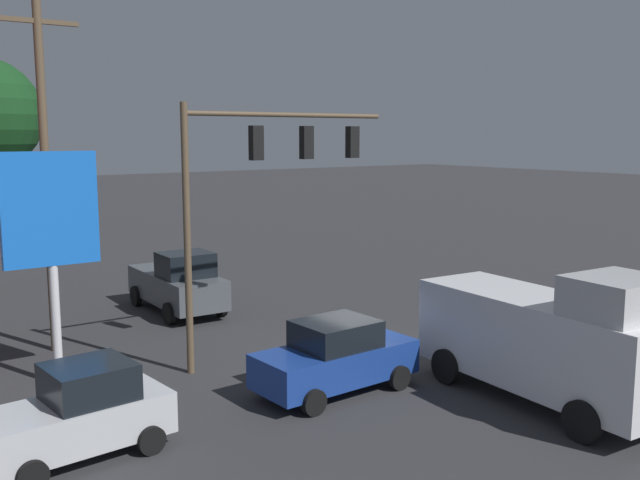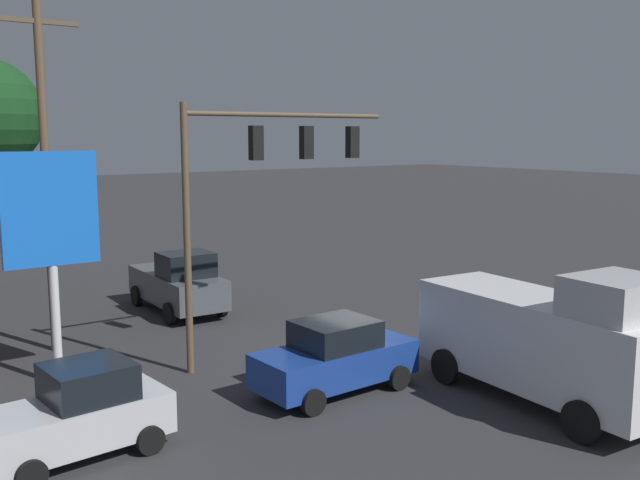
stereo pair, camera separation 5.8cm
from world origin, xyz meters
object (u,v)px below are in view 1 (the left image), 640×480
(hatchback_crossing, at_px, (80,413))
(price_sign, at_px, (50,219))
(sedan_far, at_px, (336,357))
(utility_pole, at_px, (46,172))
(traffic_signal_assembly, at_px, (262,172))
(pickup_parked, at_px, (178,283))
(fire_hydrant, at_px, (264,375))
(delivery_truck, at_px, (547,338))

(hatchback_crossing, bearing_deg, price_sign, -104.87)
(price_sign, relative_size, sedan_far, 1.41)
(utility_pole, relative_size, hatchback_crossing, 2.71)
(traffic_signal_assembly, xyz_separation_m, price_sign, (5.79, -1.18, -1.11))
(pickup_parked, bearing_deg, fire_hydrant, -9.40)
(pickup_parked, bearing_deg, hatchback_crossing, -32.44)
(sedan_far, distance_m, pickup_parked, 10.31)
(price_sign, distance_m, fire_hydrant, 6.95)
(utility_pole, distance_m, fire_hydrant, 9.31)
(fire_hydrant, bearing_deg, delivery_truck, 137.96)
(traffic_signal_assembly, xyz_separation_m, pickup_parked, (-0.23, -6.67, -4.53))
(utility_pole, relative_size, sedan_far, 2.38)
(price_sign, relative_size, delivery_truck, 0.91)
(delivery_truck, bearing_deg, sedan_far, -130.35)
(utility_pole, height_order, price_sign, utility_pole)
(price_sign, distance_m, sedan_far, 8.33)
(pickup_parked, xyz_separation_m, fire_hydrant, (1.78, 9.18, -0.67))
(price_sign, xyz_separation_m, pickup_parked, (-6.02, -5.49, -3.42))
(delivery_truck, bearing_deg, price_sign, -127.86)
(delivery_truck, xyz_separation_m, sedan_far, (3.83, -3.71, -0.74))
(delivery_truck, distance_m, hatchback_crossing, 11.16)
(sedan_far, bearing_deg, fire_hydrant, -38.59)
(sedan_far, bearing_deg, traffic_signal_assembly, -92.48)
(utility_pole, xyz_separation_m, fire_hydrant, (-3.45, 6.93, -5.17))
(hatchback_crossing, bearing_deg, sedan_far, 174.62)
(price_sign, bearing_deg, pickup_parked, -137.64)
(hatchback_crossing, bearing_deg, delivery_truck, 155.49)
(utility_pole, relative_size, price_sign, 1.69)
(delivery_truck, bearing_deg, hatchback_crossing, -106.26)
(price_sign, bearing_deg, fire_hydrant, 139.02)
(sedan_far, bearing_deg, pickup_parked, -93.61)
(traffic_signal_assembly, xyz_separation_m, utility_pole, (4.99, -4.43, -0.03))
(price_sign, relative_size, hatchback_crossing, 1.61)
(utility_pole, xyz_separation_m, pickup_parked, (-5.23, -2.25, -4.49))
(hatchback_crossing, height_order, fire_hydrant, hatchback_crossing)
(traffic_signal_assembly, bearing_deg, delivery_truck, 117.47)
(traffic_signal_assembly, relative_size, sedan_far, 1.70)
(utility_pole, bearing_deg, traffic_signal_assembly, 138.46)
(traffic_signal_assembly, relative_size, pickup_parked, 1.45)
(traffic_signal_assembly, distance_m, price_sign, 6.01)
(delivery_truck, xyz_separation_m, hatchback_crossing, (10.47, -3.81, -0.75))
(fire_hydrant, bearing_deg, pickup_parked, -100.95)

